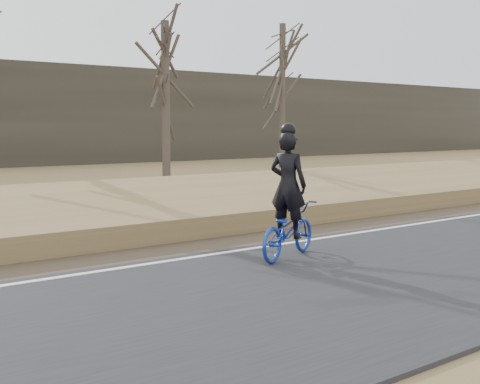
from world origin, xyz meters
TOP-DOWN VIEW (x-y plane):
  - road at (0.00, -2.50)m, footprint 120.00×6.00m
  - cyclist at (4.78, -0.82)m, footprint 1.93×1.25m
  - bare_tree_right at (12.38, 15.00)m, footprint 0.36×0.36m
  - bare_tree_far_right at (22.56, 18.85)m, footprint 0.36×0.36m

SIDE VIEW (x-z plane):
  - road at x=0.00m, z-range 0.00..0.06m
  - cyclist at x=4.78m, z-range -0.36..1.97m
  - bare_tree_right at x=12.38m, z-range 0.00..6.73m
  - bare_tree_far_right at x=22.56m, z-range 0.00..8.02m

